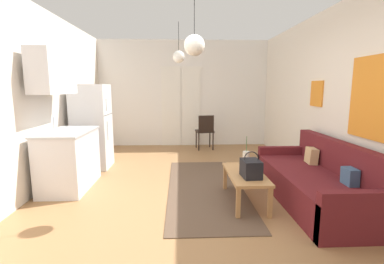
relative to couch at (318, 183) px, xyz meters
name	(u,v)px	position (x,y,z in m)	size (l,w,h in m)	color
ground_plane	(188,209)	(-1.75, -0.04, -0.31)	(4.98, 8.38, 0.10)	#996D44
wall_back	(183,94)	(-1.75, 3.89, 1.10)	(4.58, 0.13, 2.75)	white
wall_right	(363,100)	(0.49, -0.04, 1.11)	(0.12, 7.98, 2.75)	silver
wall_left	(3,101)	(-3.99, -0.04, 1.11)	(0.12, 7.98, 2.75)	silver
area_rug	(205,187)	(-1.46, 0.59, -0.26)	(1.13, 2.89, 0.01)	brown
couch	(318,183)	(0.00, 0.00, 0.00)	(0.87, 2.15, 0.83)	#5B191E
coffee_table	(245,177)	(-0.98, 0.04, 0.09)	(0.46, 1.03, 0.41)	#B27F4C
bamboo_vase	(246,158)	(-0.89, 0.38, 0.26)	(0.10, 0.10, 0.43)	beige
handbag	(251,168)	(-0.96, -0.15, 0.26)	(0.24, 0.30, 0.34)	black
refrigerator	(92,127)	(-3.53, 1.82, 0.53)	(0.66, 0.63, 1.60)	white
kitchen_counter	(65,138)	(-3.59, 0.71, 0.51)	(0.64, 1.11, 2.07)	silver
accent_chair	(205,130)	(-1.23, 3.28, 0.23)	(0.47, 0.45, 0.86)	black
pendant_lamp_near	(194,45)	(-1.67, -0.01, 1.78)	(0.26, 0.26, 0.83)	black
pendant_lamp_far	(179,57)	(-1.87, 1.91, 1.85)	(0.23, 0.23, 0.75)	black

